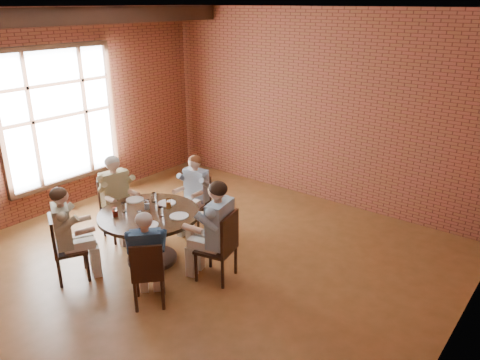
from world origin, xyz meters
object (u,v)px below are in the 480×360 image
Objects in this scene: diner_d at (68,234)px; chair_e at (148,272)px; chair_a at (222,244)px; diner_b at (195,194)px; chair_c at (115,206)px; diner_e at (147,259)px; chair_b at (198,201)px; diner_c at (117,198)px; smartphone at (139,230)px; dining_table at (150,227)px; diner_a at (215,231)px; chair_d at (63,246)px.

diner_d reaches higher than chair_e.
chair_a is 1.51m from diner_b.
chair_c is 1.98m from diner_e.
diner_c is (-0.77, -0.97, 0.17)m from chair_b.
chair_e is at bearing -71.48° from chair_b.
diner_c is 1.50× the size of chair_e.
dining_table is at bearing 126.21° from smartphone.
chair_a is 1.08m from smartphone.
diner_d is at bearing -65.81° from chair_a.
diner_d reaches higher than diner_b.
diner_e is (-0.36, -0.95, 0.10)m from chair_a.
diner_a reaches higher than chair_a.
diner_c is at bearing -90.00° from chair_c.
diner_d reaches higher than chair_c.
diner_c reaches higher than chair_c.
diner_c is at bearing -75.03° from chair_e.
diner_b is at bearing -33.18° from chair_c.
diner_c is (0.08, -0.02, 0.15)m from chair_c.
chair_a is 1.05× the size of chair_d.
chair_d is at bearing -150.16° from diner_c.
smartphone is at bearing -55.00° from dining_table.
diner_d is 10.18× the size of smartphone.
diner_c is 1.29m from chair_d.
diner_d is at bearing -147.41° from diner_c.
chair_e is (-0.30, -1.00, -0.04)m from chair_a.
smartphone is at bearing -81.35° from diner_b.
diner_b reaches higher than chair_a.
chair_d is at bearing -64.84° from chair_a.
chair_c is at bearing 168.89° from dining_table.
chair_b is 2.14m from chair_e.
chair_e is at bearing -143.68° from diner_d.
diner_e is at bearing -71.50° from diner_b.
diner_b is at bearing -136.33° from chair_a.
diner_d is (-0.33, -2.04, 0.02)m from diner_b.
chair_b is 0.69× the size of diner_d.
chair_d is 0.17m from diner_d.
diner_a reaches higher than diner_c.
diner_e reaches higher than chair_e.
diner_c is at bearing -101.53° from diner_a.
diner_a is at bearing -113.47° from chair_d.
diner_c is at bearing -74.48° from diner_e.
chair_c reaches higher than chair_d.
diner_a is at bearing -114.44° from diner_d.
chair_b is 2.21m from chair_d.
diner_b is (-1.17, 0.85, -0.06)m from diner_a.
diner_e is (-0.27, -0.93, -0.08)m from diner_a.
diner_e is (0.74, -0.70, 0.09)m from dining_table.
diner_b is 1.36× the size of chair_d.
chair_a is 1.08× the size of chair_b.
chair_e is (1.29, 0.20, -0.17)m from diner_d.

